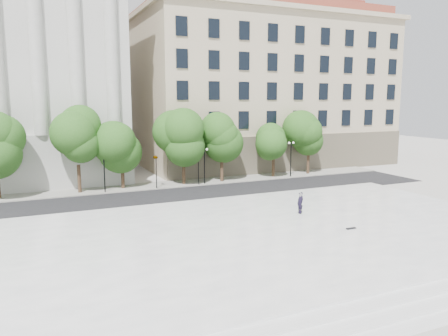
{
  "coord_description": "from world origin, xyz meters",
  "views": [
    {
      "loc": [
        -12.56,
        -23.09,
        9.63
      ],
      "look_at": [
        2.2,
        10.0,
        3.94
      ],
      "focal_mm": 35.0,
      "sensor_mm": 36.0,
      "label": 1
    }
  ],
  "objects_px": {
    "traffic_light_west": "(156,155)",
    "person_lying": "(300,211)",
    "traffic_light_east": "(198,153)",
    "skateboard": "(351,228)"
  },
  "relations": [
    {
      "from": "traffic_light_west",
      "to": "person_lying",
      "type": "bearing_deg",
      "value": -65.65
    },
    {
      "from": "traffic_light_west",
      "to": "person_lying",
      "type": "distance_m",
      "value": 18.32
    },
    {
      "from": "traffic_light_west",
      "to": "traffic_light_east",
      "type": "distance_m",
      "value": 4.86
    },
    {
      "from": "traffic_light_east",
      "to": "person_lying",
      "type": "relative_size",
      "value": 2.42
    },
    {
      "from": "skateboard",
      "to": "traffic_light_west",
      "type": "bearing_deg",
      "value": 111.94
    },
    {
      "from": "skateboard",
      "to": "traffic_light_east",
      "type": "bearing_deg",
      "value": 99.95
    },
    {
      "from": "person_lying",
      "to": "skateboard",
      "type": "bearing_deg",
      "value": -97.75
    },
    {
      "from": "traffic_light_east",
      "to": "skateboard",
      "type": "relative_size",
      "value": 5.38
    },
    {
      "from": "person_lying",
      "to": "traffic_light_east",
      "type": "bearing_deg",
      "value": 80.18
    },
    {
      "from": "traffic_light_west",
      "to": "traffic_light_east",
      "type": "relative_size",
      "value": 1.01
    }
  ]
}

